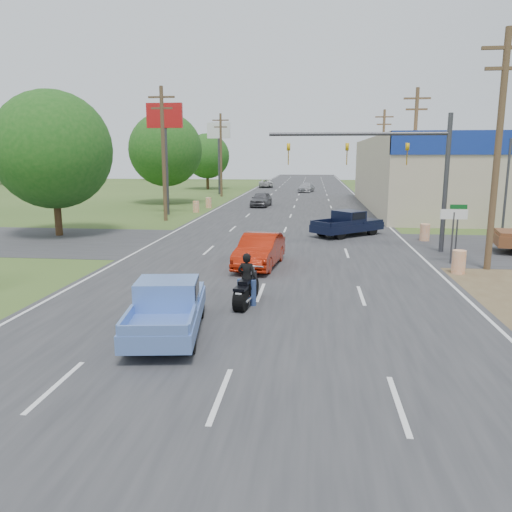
# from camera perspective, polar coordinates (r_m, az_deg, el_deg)

# --- Properties ---
(ground) EXTENTS (200.00, 200.00, 0.00)m
(ground) POSITION_cam_1_polar(r_m,az_deg,el_deg) (10.76, -4.07, -15.64)
(ground) COLOR #3A5321
(ground) RESTS_ON ground
(main_road) EXTENTS (15.00, 180.00, 0.02)m
(main_road) POSITION_cam_1_polar(r_m,az_deg,el_deg) (49.69, 4.39, 5.64)
(main_road) COLOR #2D2D30
(main_road) RESTS_ON ground
(cross_road) EXTENTS (120.00, 10.00, 0.02)m
(cross_road) POSITION_cam_1_polar(r_m,az_deg,el_deg) (27.91, 2.67, 1.25)
(cross_road) COLOR #2D2D30
(cross_road) RESTS_ON ground
(utility_pole_1) EXTENTS (2.00, 0.28, 10.00)m
(utility_pole_1) POSITION_cam_1_polar(r_m,az_deg,el_deg) (23.71, 25.95, 11.26)
(utility_pole_1) COLOR #4C3823
(utility_pole_1) RESTS_ON ground
(utility_pole_2) EXTENTS (2.00, 0.28, 10.00)m
(utility_pole_2) POSITION_cam_1_polar(r_m,az_deg,el_deg) (41.15, 17.62, 11.40)
(utility_pole_2) COLOR #4C3823
(utility_pole_2) RESTS_ON ground
(utility_pole_3) EXTENTS (2.00, 0.28, 10.00)m
(utility_pole_3) POSITION_cam_1_polar(r_m,az_deg,el_deg) (58.93, 14.28, 11.38)
(utility_pole_3) COLOR #4C3823
(utility_pole_3) RESTS_ON ground
(utility_pole_5) EXTENTS (2.00, 0.28, 10.00)m
(utility_pole_5) POSITION_cam_1_polar(r_m,az_deg,el_deg) (39.10, -10.55, 11.76)
(utility_pole_5) COLOR #4C3823
(utility_pole_5) RESTS_ON ground
(utility_pole_6) EXTENTS (2.00, 0.28, 10.00)m
(utility_pole_6) POSITION_cam_1_polar(r_m,az_deg,el_deg) (62.46, -4.03, 11.67)
(utility_pole_6) COLOR #4C3823
(utility_pole_6) RESTS_ON ground
(tree_0) EXTENTS (7.14, 7.14, 8.84)m
(tree_0) POSITION_cam_1_polar(r_m,az_deg,el_deg) (33.40, -22.20, 11.15)
(tree_0) COLOR #422D19
(tree_0) RESTS_ON ground
(tree_1) EXTENTS (7.56, 7.56, 9.36)m
(tree_1) POSITION_cam_1_polar(r_m,az_deg,el_deg) (53.66, -10.31, 11.86)
(tree_1) COLOR #422D19
(tree_1) RESTS_ON ground
(tree_2) EXTENTS (6.72, 6.72, 8.32)m
(tree_2) POSITION_cam_1_polar(r_m,az_deg,el_deg) (77.10, -5.60, 11.29)
(tree_2) COLOR #422D19
(tree_2) RESTS_ON ground
(tree_5) EXTENTS (7.98, 7.98, 9.88)m
(tree_5) POSITION_cam_1_polar(r_m,az_deg,el_deg) (108.16, 22.03, 11.02)
(tree_5) COLOR #422D19
(tree_5) RESTS_ON ground
(tree_6) EXTENTS (8.82, 8.82, 10.92)m
(tree_6) POSITION_cam_1_polar(r_m,az_deg,el_deg) (109.17, -10.68, 11.95)
(tree_6) COLOR #422D19
(tree_6) RESTS_ON ground
(barrel_0) EXTENTS (0.56, 0.56, 1.00)m
(barrel_0) POSITION_cam_1_polar(r_m,az_deg,el_deg) (22.72, 22.16, -0.64)
(barrel_0) COLOR orange
(barrel_0) RESTS_ON ground
(barrel_1) EXTENTS (0.56, 0.56, 1.00)m
(barrel_1) POSITION_cam_1_polar(r_m,az_deg,el_deg) (30.95, 18.73, 2.57)
(barrel_1) COLOR orange
(barrel_1) RESTS_ON ground
(barrel_2) EXTENTS (0.56, 0.56, 1.00)m
(barrel_2) POSITION_cam_1_polar(r_m,az_deg,el_deg) (44.84, -6.87, 5.61)
(barrel_2) COLOR orange
(barrel_2) RESTS_ON ground
(barrel_3) EXTENTS (0.56, 0.56, 1.00)m
(barrel_3) POSITION_cam_1_polar(r_m,az_deg,el_deg) (48.66, -5.44, 6.08)
(barrel_3) COLOR orange
(barrel_3) RESTS_ON ground
(pole_sign_left_near) EXTENTS (3.00, 0.35, 9.20)m
(pole_sign_left_near) POSITION_cam_1_polar(r_m,az_deg,el_deg) (43.27, -10.36, 14.16)
(pole_sign_left_near) COLOR #3F3F44
(pole_sign_left_near) RESTS_ON ground
(pole_sign_left_far) EXTENTS (3.00, 0.35, 9.20)m
(pole_sign_left_far) POSITION_cam_1_polar(r_m,az_deg,el_deg) (66.61, -4.28, 13.23)
(pole_sign_left_far) COLOR #3F3F44
(pole_sign_left_far) RESTS_ON ground
(lane_sign) EXTENTS (1.20, 0.08, 2.52)m
(lane_sign) POSITION_cam_1_polar(r_m,az_deg,el_deg) (24.46, 21.62, 3.53)
(lane_sign) COLOR #3F3F44
(lane_sign) RESTS_ON ground
(street_name_sign) EXTENTS (0.80, 0.08, 2.61)m
(street_name_sign) POSITION_cam_1_polar(r_m,az_deg,el_deg) (26.09, 22.01, 3.29)
(street_name_sign) COLOR #3F3F44
(street_name_sign) RESTS_ON ground
(signal_mast) EXTENTS (9.12, 0.40, 7.00)m
(signal_mast) POSITION_cam_1_polar(r_m,az_deg,el_deg) (26.72, 15.40, 10.75)
(signal_mast) COLOR #3F3F44
(signal_mast) RESTS_ON ground
(red_convertible) EXTENTS (2.06, 4.62, 1.47)m
(red_convertible) POSITION_cam_1_polar(r_m,az_deg,el_deg) (22.27, 0.42, 0.60)
(red_convertible) COLOR #991907
(red_convertible) RESTS_ON ground
(motorcycle) EXTENTS (0.82, 2.36, 1.20)m
(motorcycle) POSITION_cam_1_polar(r_m,az_deg,el_deg) (16.48, -1.13, -3.97)
(motorcycle) COLOR black
(motorcycle) RESTS_ON ground
(rider) EXTENTS (0.67, 0.49, 1.68)m
(rider) POSITION_cam_1_polar(r_m,az_deg,el_deg) (16.46, -1.07, -2.87)
(rider) COLOR black
(rider) RESTS_ON ground
(blue_pickup) EXTENTS (2.43, 4.85, 1.54)m
(blue_pickup) POSITION_cam_1_polar(r_m,az_deg,el_deg) (14.18, -10.04, -5.66)
(blue_pickup) COLOR black
(blue_pickup) RESTS_ON ground
(navy_pickup) EXTENTS (4.73, 4.57, 1.58)m
(navy_pickup) POSITION_cam_1_polar(r_m,az_deg,el_deg) (31.70, 10.55, 3.71)
(navy_pickup) COLOR black
(navy_pickup) RESTS_ON ground
(distant_car_grey) EXTENTS (2.06, 4.37, 1.45)m
(distant_car_grey) POSITION_cam_1_polar(r_m,az_deg,el_deg) (49.64, 0.59, 6.49)
(distant_car_grey) COLOR #504F54
(distant_car_grey) RESTS_ON ground
(distant_car_silver) EXTENTS (2.55, 4.70, 1.29)m
(distant_car_silver) POSITION_cam_1_polar(r_m,az_deg,el_deg) (70.75, 5.76, 7.81)
(distant_car_silver) COLOR #AAA9AE
(distant_car_silver) RESTS_ON ground
(distant_car_white) EXTENTS (2.77, 4.97, 1.31)m
(distant_car_white) POSITION_cam_1_polar(r_m,az_deg,el_deg) (81.10, 1.12, 8.31)
(distant_car_white) COLOR #B8B8B8
(distant_car_white) RESTS_ON ground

